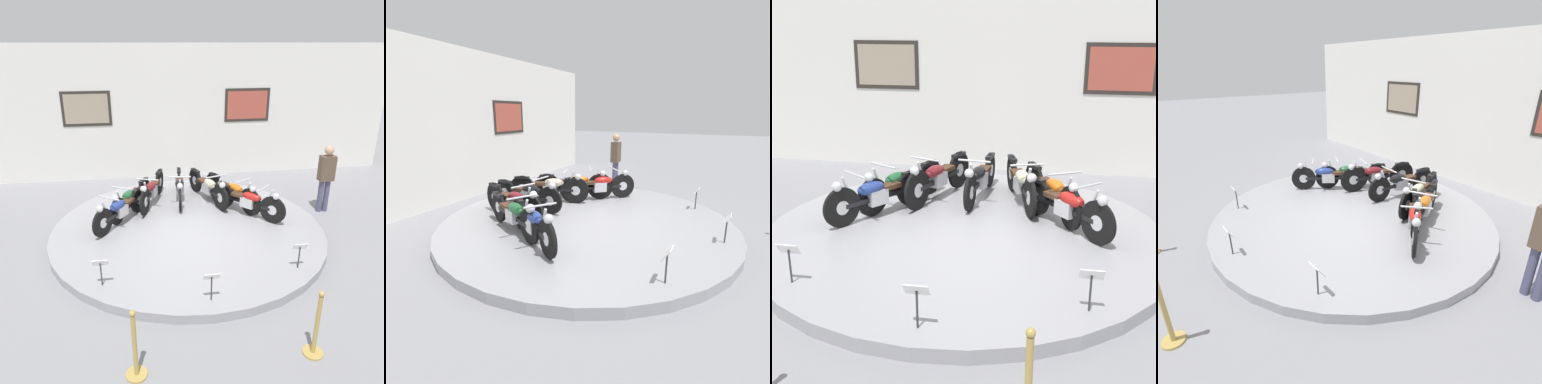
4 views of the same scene
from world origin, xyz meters
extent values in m
plane|color=gray|center=(0.00, 0.00, 0.00)|extent=(60.00, 60.00, 0.00)
cylinder|color=#99999E|center=(0.00, 0.00, 0.09)|extent=(5.92, 5.92, 0.17)
cube|color=white|center=(0.00, 3.98, 1.98)|extent=(14.00, 0.20, 3.96)
cube|color=#2D2823|center=(2.40, 3.87, 2.18)|extent=(1.40, 0.02, 1.00)
cube|color=#B24C3D|center=(2.40, 3.86, 2.18)|extent=(1.24, 0.02, 0.84)
cylinder|color=black|center=(-1.82, -0.20, 0.48)|extent=(0.39, 0.54, 0.61)
cylinder|color=silver|center=(-1.82, -0.20, 0.48)|extent=(0.18, 0.21, 0.21)
cylinder|color=black|center=(-1.05, 0.91, 0.48)|extent=(0.39, 0.54, 0.61)
cylinder|color=silver|center=(-1.05, 0.91, 0.48)|extent=(0.18, 0.21, 0.21)
cube|color=black|center=(-1.43, 0.36, 0.48)|extent=(0.76, 1.06, 0.07)
cube|color=silver|center=(-1.46, 0.32, 0.50)|extent=(0.35, 0.38, 0.24)
ellipsoid|color=navy|center=(-1.51, 0.24, 0.66)|extent=(0.45, 0.52, 0.20)
cube|color=#472D1E|center=(-1.31, 0.54, 0.62)|extent=(0.35, 0.38, 0.07)
cube|color=black|center=(-1.05, 0.91, 0.74)|extent=(0.29, 0.35, 0.06)
cylinder|color=silver|center=(-1.73, -0.08, 0.68)|extent=(0.18, 0.23, 0.54)
cylinder|color=silver|center=(-1.67, 0.01, 0.94)|extent=(0.46, 0.33, 0.03)
sphere|color=silver|center=(-1.85, -0.25, 0.82)|extent=(0.15, 0.15, 0.15)
cylinder|color=black|center=(-1.53, 0.34, 0.48)|extent=(0.33, 0.57, 0.61)
cylinder|color=silver|center=(-1.53, 0.34, 0.48)|extent=(0.16, 0.22, 0.21)
cylinder|color=black|center=(-0.91, 1.54, 0.48)|extent=(0.33, 0.57, 0.61)
cylinder|color=silver|center=(-0.91, 1.54, 0.48)|extent=(0.16, 0.22, 0.21)
cube|color=black|center=(-1.22, 0.94, 0.48)|extent=(0.63, 1.14, 0.07)
cube|color=silver|center=(-1.24, 0.90, 0.50)|extent=(0.32, 0.38, 0.24)
ellipsoid|color=#1E562D|center=(-1.28, 0.82, 0.66)|extent=(0.42, 0.53, 0.20)
cube|color=#472D1E|center=(-1.12, 1.14, 0.62)|extent=(0.32, 0.38, 0.07)
cube|color=black|center=(-0.91, 1.54, 0.74)|extent=(0.25, 0.37, 0.06)
cylinder|color=silver|center=(-1.46, 0.47, 0.68)|extent=(0.15, 0.24, 0.54)
cylinder|color=silver|center=(-1.41, 0.57, 0.94)|extent=(0.49, 0.28, 0.03)
sphere|color=silver|center=(-1.56, 0.29, 0.82)|extent=(0.15, 0.15, 0.15)
cylinder|color=black|center=(-0.91, 0.72, 0.51)|extent=(0.26, 0.65, 0.67)
cylinder|color=silver|center=(-0.91, 0.72, 0.51)|extent=(0.14, 0.24, 0.23)
cylinder|color=black|center=(-0.48, 2.00, 0.51)|extent=(0.26, 0.65, 0.67)
cylinder|color=silver|center=(-0.48, 2.00, 0.51)|extent=(0.14, 0.24, 0.23)
cube|color=black|center=(-0.70, 1.36, 0.51)|extent=(0.46, 1.20, 0.07)
cube|color=silver|center=(-0.71, 1.32, 0.53)|extent=(0.29, 0.37, 0.24)
ellipsoid|color=maroon|center=(-0.74, 1.23, 0.69)|extent=(0.36, 0.53, 0.20)
cube|color=#472D1E|center=(-0.63, 1.57, 0.65)|extent=(0.29, 0.37, 0.07)
cube|color=black|center=(-0.48, 2.00, 0.79)|extent=(0.21, 0.37, 0.06)
cylinder|color=silver|center=(-0.86, 0.86, 0.71)|extent=(0.12, 0.25, 0.54)
cylinder|color=silver|center=(-0.83, 0.97, 0.97)|extent=(0.52, 0.20, 0.03)
sphere|color=silver|center=(-0.93, 0.67, 0.85)|extent=(0.15, 0.15, 0.15)
cylinder|color=black|center=(-0.07, 0.84, 0.48)|extent=(0.12, 0.61, 0.61)
cylinder|color=silver|center=(-0.07, 0.84, 0.48)|extent=(0.09, 0.22, 0.21)
cylinder|color=black|center=(0.07, 2.19, 0.48)|extent=(0.12, 0.61, 0.61)
cylinder|color=silver|center=(0.07, 2.19, 0.48)|extent=(0.09, 0.22, 0.21)
cube|color=black|center=(0.00, 1.52, 0.48)|extent=(0.19, 1.24, 0.07)
cube|color=silver|center=(0.00, 1.48, 0.50)|extent=(0.23, 0.34, 0.24)
ellipsoid|color=black|center=(-0.01, 1.38, 0.66)|extent=(0.27, 0.50, 0.20)
cube|color=#472D1E|center=(0.02, 1.73, 0.62)|extent=(0.23, 0.34, 0.07)
cube|color=black|center=(0.07, 2.19, 0.74)|extent=(0.14, 0.37, 0.06)
cylinder|color=silver|center=(-0.05, 0.99, 0.68)|extent=(0.07, 0.25, 0.54)
cylinder|color=silver|center=(-0.04, 1.10, 0.94)|extent=(0.54, 0.09, 0.03)
sphere|color=silver|center=(-0.07, 0.78, 0.82)|extent=(0.15, 0.15, 0.15)
cylinder|color=black|center=(0.90, 0.72, 0.49)|extent=(0.25, 0.63, 0.64)
cylinder|color=silver|center=(0.90, 0.72, 0.49)|extent=(0.13, 0.23, 0.23)
cylinder|color=black|center=(0.49, 2.01, 0.49)|extent=(0.25, 0.63, 0.64)
cylinder|color=silver|center=(0.49, 2.01, 0.49)|extent=(0.13, 0.23, 0.23)
cube|color=black|center=(0.70, 1.36, 0.49)|extent=(0.44, 1.20, 0.07)
cube|color=silver|center=(0.71, 1.32, 0.51)|extent=(0.29, 0.37, 0.24)
ellipsoid|color=beige|center=(0.74, 1.23, 0.67)|extent=(0.36, 0.52, 0.20)
cube|color=#472D1E|center=(0.63, 1.57, 0.63)|extent=(0.29, 0.37, 0.07)
cube|color=black|center=(0.49, 2.01, 0.77)|extent=(0.20, 0.37, 0.06)
cylinder|color=silver|center=(0.86, 0.86, 0.69)|extent=(0.12, 0.25, 0.54)
cylinder|color=silver|center=(0.82, 0.96, 0.95)|extent=(0.52, 0.19, 0.03)
sphere|color=silver|center=(0.92, 0.66, 0.83)|extent=(0.15, 0.15, 0.15)
cylinder|color=black|center=(1.52, 0.34, 0.50)|extent=(0.34, 0.61, 0.66)
cylinder|color=silver|center=(1.52, 0.34, 0.50)|extent=(0.16, 0.24, 0.23)
cylinder|color=black|center=(0.92, 1.54, 0.50)|extent=(0.34, 0.61, 0.66)
cylinder|color=silver|center=(0.92, 1.54, 0.50)|extent=(0.16, 0.24, 0.23)
cube|color=black|center=(1.22, 0.94, 0.50)|extent=(0.62, 1.14, 0.07)
cube|color=silver|center=(1.24, 0.90, 0.52)|extent=(0.32, 0.38, 0.24)
ellipsoid|color=#D16619|center=(1.28, 0.81, 0.68)|extent=(0.41, 0.53, 0.20)
cube|color=#472D1E|center=(1.12, 1.14, 0.64)|extent=(0.32, 0.38, 0.07)
cube|color=black|center=(0.92, 1.54, 0.78)|extent=(0.25, 0.37, 0.06)
cylinder|color=silver|center=(1.45, 0.47, 0.70)|extent=(0.15, 0.24, 0.54)
cylinder|color=silver|center=(1.41, 0.57, 0.96)|extent=(0.50, 0.27, 0.03)
sphere|color=silver|center=(1.55, 0.28, 0.84)|extent=(0.15, 0.15, 0.15)
cylinder|color=black|center=(1.89, -0.14, 0.49)|extent=(0.47, 0.50, 0.63)
cylinder|color=silver|center=(1.89, -0.14, 0.49)|extent=(0.20, 0.21, 0.22)
cylinder|color=black|center=(0.98, 0.85, 0.49)|extent=(0.47, 0.50, 0.63)
cylinder|color=silver|center=(0.98, 0.85, 0.49)|extent=(0.20, 0.21, 0.22)
cube|color=black|center=(1.43, 0.36, 0.49)|extent=(0.89, 0.96, 0.07)
cube|color=silver|center=(1.46, 0.33, 0.51)|extent=(0.36, 0.37, 0.24)
ellipsoid|color=red|center=(1.53, 0.25, 0.67)|extent=(0.49, 0.50, 0.20)
cube|color=#472D1E|center=(1.28, 0.52, 0.63)|extent=(0.36, 0.37, 0.07)
cube|color=black|center=(0.98, 0.85, 0.76)|extent=(0.32, 0.33, 0.06)
cylinder|color=silver|center=(1.79, -0.03, 0.69)|extent=(0.20, 0.21, 0.54)
cylinder|color=silver|center=(1.72, 0.05, 0.95)|extent=(0.42, 0.39, 0.03)
sphere|color=silver|center=(1.93, -0.19, 0.83)|extent=(0.15, 0.15, 0.15)
cylinder|color=#333338|center=(-1.73, -1.95, 0.38)|extent=(0.02, 0.02, 0.42)
cube|color=white|center=(-1.73, -1.95, 0.61)|extent=(0.26, 0.11, 0.15)
cylinder|color=#333338|center=(0.00, -2.61, 0.38)|extent=(0.02, 0.02, 0.42)
cube|color=white|center=(0.00, -2.61, 0.61)|extent=(0.26, 0.11, 0.15)
cylinder|color=#333338|center=(1.73, -1.95, 0.38)|extent=(0.02, 0.02, 0.42)
cube|color=white|center=(1.73, -1.95, 0.61)|extent=(0.26, 0.11, 0.15)
cylinder|color=#4C4C6B|center=(3.42, 0.64, 0.41)|extent=(0.13, 0.13, 0.82)
cylinder|color=#4C4C6B|center=(3.58, 0.64, 0.41)|extent=(0.13, 0.13, 0.82)
cube|color=brown|center=(3.50, 0.64, 1.13)|extent=(0.36, 0.22, 0.62)
sphere|color=tan|center=(3.50, 0.64, 1.58)|extent=(0.22, 0.22, 0.22)
camera|label=1|loc=(-1.04, -7.37, 3.97)|focal=35.00mm
camera|label=2|loc=(-5.35, -2.50, 2.34)|focal=28.00mm
camera|label=3|loc=(1.34, -7.17, 3.24)|focal=50.00mm
camera|label=4|loc=(4.68, -3.61, 3.17)|focal=28.00mm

